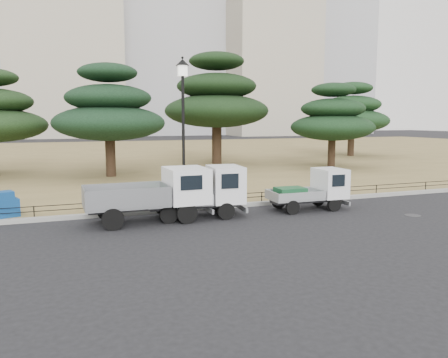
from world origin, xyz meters
name	(u,v)px	position (x,y,z in m)	size (l,w,h in m)	color
ground	(243,222)	(0.00, 0.00, 0.00)	(220.00, 220.00, 0.00)	black
lawn	(127,155)	(0.00, 30.60, 0.07)	(120.00, 56.00, 0.15)	olive
curb	(219,207)	(0.00, 2.60, 0.08)	(120.00, 0.25, 0.16)	gray
truck_large	(155,192)	(-2.89, 1.24, 1.05)	(4.37, 1.85, 1.89)	black
truck_kei_front	(203,192)	(-1.08, 1.35, 0.94)	(3.66, 1.77, 1.89)	black
truck_kei_rear	(313,190)	(3.51, 1.11, 0.82)	(3.16, 1.41, 1.64)	black
street_lamp	(183,108)	(-1.39, 2.90, 4.08)	(0.52, 0.52, 5.81)	black
pipe_fence	(218,197)	(0.00, 2.75, 0.44)	(38.00, 0.04, 0.40)	black
manhole	(413,215)	(6.50, -1.20, 0.01)	(0.60, 0.60, 0.01)	#2D2D30
pine_center_left	(109,112)	(-3.24, 13.49, 4.10)	(6.72, 6.72, 6.84)	black
pine_center_right	(217,100)	(5.48, 18.71, 5.16)	(8.15, 8.15, 8.65)	black
pine_east_near	(333,119)	(12.56, 13.34, 3.68)	(6.06, 6.06, 6.12)	black
pine_east_far	(352,114)	(20.17, 21.45, 4.21)	(7.00, 7.00, 7.03)	black
tower_center_left	(62,2)	(-5.00, 85.00, 27.50)	(22.00, 20.00, 55.00)	#AAA08C
tower_east	(267,32)	(40.00, 82.00, 24.00)	(20.00, 18.00, 48.00)	#AAA08C
radio_tower	(372,19)	(72.00, 85.00, 30.04)	(1.80, 1.80, 63.00)	#D83F33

